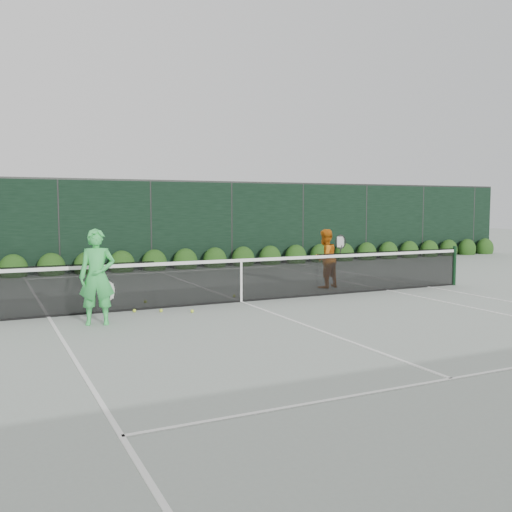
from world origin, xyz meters
name	(u,v)px	position (x,y,z in m)	size (l,w,h in m)	color
ground	(241,302)	(0.00, 0.00, 0.00)	(80.00, 80.00, 0.00)	gray
tennis_net	(240,279)	(-0.02, 0.00, 0.53)	(12.90, 0.10, 1.07)	black
player_woman	(97,277)	(-3.36, -1.09, 0.87)	(0.73, 0.58, 1.75)	#3BCC58
player_man	(325,259)	(2.91, 1.08, 0.78)	(0.94, 0.76, 1.56)	#CE6811
court_lines	(241,302)	(0.00, 0.00, 0.01)	(11.03, 23.83, 0.01)	white
windscreen_fence	(303,242)	(0.00, -2.71, 1.51)	(32.00, 21.07, 3.06)	black
hedge_row	(154,263)	(0.00, 7.15, 0.23)	(31.66, 0.65, 0.94)	#16340E
tennis_balls	(175,306)	(-1.55, 0.02, 0.03)	(2.67, 1.62, 0.07)	#CBE633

